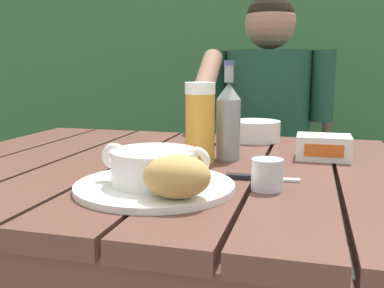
{
  "coord_description": "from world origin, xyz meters",
  "views": [
    {
      "loc": [
        0.18,
        -0.96,
        0.99
      ],
      "look_at": [
        -0.04,
        -0.12,
        0.83
      ],
      "focal_mm": 41.19,
      "sensor_mm": 36.0,
      "label": 1
    }
  ],
  "objects_px": {
    "serving_plate": "(155,186)",
    "soup_bowl": "(154,166)",
    "water_glass_small": "(267,174)",
    "table_knife": "(255,178)",
    "chair_near_diner": "(269,186)",
    "butter_tub": "(323,147)",
    "person_eating": "(265,133)",
    "bread_roll": "(177,176)",
    "diner_bowl": "(255,131)",
    "beer_bottle": "(228,119)",
    "beer_glass": "(200,123)"
  },
  "relations": [
    {
      "from": "chair_near_diner",
      "to": "soup_bowl",
      "type": "distance_m",
      "value": 1.18
    },
    {
      "from": "person_eating",
      "to": "serving_plate",
      "type": "xyz_separation_m",
      "value": [
        -0.11,
        -0.93,
        0.03
      ]
    },
    {
      "from": "person_eating",
      "to": "water_glass_small",
      "type": "height_order",
      "value": "person_eating"
    },
    {
      "from": "diner_bowl",
      "to": "beer_glass",
      "type": "bearing_deg",
      "value": -104.77
    },
    {
      "from": "diner_bowl",
      "to": "person_eating",
      "type": "bearing_deg",
      "value": 90.46
    },
    {
      "from": "beer_bottle",
      "to": "butter_tub",
      "type": "relative_size",
      "value": 1.86
    },
    {
      "from": "beer_glass",
      "to": "chair_near_diner",
      "type": "bearing_deg",
      "value": 84.24
    },
    {
      "from": "table_knife",
      "to": "butter_tub",
      "type": "bearing_deg",
      "value": 61.11
    },
    {
      "from": "soup_bowl",
      "to": "table_knife",
      "type": "relative_size",
      "value": 1.42
    },
    {
      "from": "chair_near_diner",
      "to": "water_glass_small",
      "type": "relative_size",
      "value": 16.64
    },
    {
      "from": "serving_plate",
      "to": "soup_bowl",
      "type": "bearing_deg",
      "value": 45.0
    },
    {
      "from": "serving_plate",
      "to": "table_knife",
      "type": "distance_m",
      "value": 0.21
    },
    {
      "from": "person_eating",
      "to": "soup_bowl",
      "type": "bearing_deg",
      "value": -96.64
    },
    {
      "from": "person_eating",
      "to": "bread_roll",
      "type": "bearing_deg",
      "value": -92.34
    },
    {
      "from": "soup_bowl",
      "to": "beer_bottle",
      "type": "distance_m",
      "value": 0.32
    },
    {
      "from": "beer_glass",
      "to": "butter_tub",
      "type": "height_order",
      "value": "beer_glass"
    },
    {
      "from": "beer_glass",
      "to": "butter_tub",
      "type": "relative_size",
      "value": 1.46
    },
    {
      "from": "beer_bottle",
      "to": "diner_bowl",
      "type": "xyz_separation_m",
      "value": [
        0.03,
        0.29,
        -0.07
      ]
    },
    {
      "from": "serving_plate",
      "to": "beer_bottle",
      "type": "bearing_deg",
      "value": 74.92
    },
    {
      "from": "serving_plate",
      "to": "beer_bottle",
      "type": "xyz_separation_m",
      "value": [
        0.08,
        0.3,
        0.09
      ]
    },
    {
      "from": "person_eating",
      "to": "bread_roll",
      "type": "height_order",
      "value": "person_eating"
    },
    {
      "from": "chair_near_diner",
      "to": "serving_plate",
      "type": "xyz_separation_m",
      "value": [
        -0.11,
        -1.13,
        0.29
      ]
    },
    {
      "from": "butter_tub",
      "to": "chair_near_diner",
      "type": "bearing_deg",
      "value": 104.23
    },
    {
      "from": "table_knife",
      "to": "serving_plate",
      "type": "bearing_deg",
      "value": -145.25
    },
    {
      "from": "butter_tub",
      "to": "table_knife",
      "type": "distance_m",
      "value": 0.28
    },
    {
      "from": "chair_near_diner",
      "to": "beer_glass",
      "type": "relative_size",
      "value": 5.2
    },
    {
      "from": "beer_bottle",
      "to": "butter_tub",
      "type": "distance_m",
      "value": 0.24
    },
    {
      "from": "butter_tub",
      "to": "table_knife",
      "type": "bearing_deg",
      "value": -118.89
    },
    {
      "from": "table_knife",
      "to": "diner_bowl",
      "type": "bearing_deg",
      "value": 97.04
    },
    {
      "from": "person_eating",
      "to": "chair_near_diner",
      "type": "bearing_deg",
      "value": 89.19
    },
    {
      "from": "person_eating",
      "to": "diner_bowl",
      "type": "height_order",
      "value": "person_eating"
    },
    {
      "from": "chair_near_diner",
      "to": "water_glass_small",
      "type": "height_order",
      "value": "chair_near_diner"
    },
    {
      "from": "serving_plate",
      "to": "soup_bowl",
      "type": "xyz_separation_m",
      "value": [
        0.0,
        0.0,
        0.04
      ]
    },
    {
      "from": "bread_roll",
      "to": "diner_bowl",
      "type": "bearing_deg",
      "value": 86.21
    },
    {
      "from": "chair_near_diner",
      "to": "person_eating",
      "type": "relative_size",
      "value": 0.78
    },
    {
      "from": "chair_near_diner",
      "to": "diner_bowl",
      "type": "xyz_separation_m",
      "value": [
        -0.0,
        -0.54,
        0.32
      ]
    },
    {
      "from": "serving_plate",
      "to": "water_glass_small",
      "type": "xyz_separation_m",
      "value": [
        0.2,
        0.05,
        0.02
      ]
    },
    {
      "from": "bread_roll",
      "to": "butter_tub",
      "type": "relative_size",
      "value": 0.96
    },
    {
      "from": "person_eating",
      "to": "table_knife",
      "type": "relative_size",
      "value": 8.57
    },
    {
      "from": "bread_roll",
      "to": "chair_near_diner",
      "type": "bearing_deg",
      "value": 87.91
    },
    {
      "from": "chair_near_diner",
      "to": "beer_bottle",
      "type": "distance_m",
      "value": 0.92
    },
    {
      "from": "soup_bowl",
      "to": "diner_bowl",
      "type": "relative_size",
      "value": 1.38
    },
    {
      "from": "water_glass_small",
      "to": "table_knife",
      "type": "relative_size",
      "value": 0.4
    },
    {
      "from": "diner_bowl",
      "to": "serving_plate",
      "type": "bearing_deg",
      "value": -100.74
    },
    {
      "from": "beer_glass",
      "to": "water_glass_small",
      "type": "bearing_deg",
      "value": -48.4
    },
    {
      "from": "serving_plate",
      "to": "bread_roll",
      "type": "distance_m",
      "value": 0.11
    },
    {
      "from": "soup_bowl",
      "to": "butter_tub",
      "type": "height_order",
      "value": "soup_bowl"
    },
    {
      "from": "serving_plate",
      "to": "beer_bottle",
      "type": "height_order",
      "value": "beer_bottle"
    },
    {
      "from": "soup_bowl",
      "to": "beer_glass",
      "type": "relative_size",
      "value": 1.11
    },
    {
      "from": "soup_bowl",
      "to": "serving_plate",
      "type": "bearing_deg",
      "value": -135.0
    }
  ]
}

